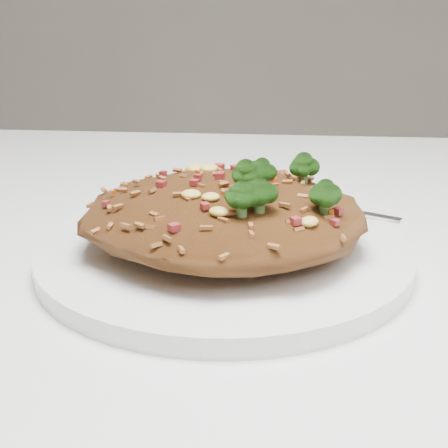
# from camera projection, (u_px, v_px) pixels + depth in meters

# --- Properties ---
(dining_table) EXTENTS (1.20, 0.80, 0.75)m
(dining_table) POSITION_uv_depth(u_px,v_px,m) (189.00, 331.00, 0.54)
(dining_table) COLOR white
(dining_table) RESTS_ON ground
(plate) EXTENTS (0.27, 0.27, 0.01)m
(plate) POSITION_uv_depth(u_px,v_px,m) (224.00, 252.00, 0.46)
(plate) COLOR white
(plate) RESTS_ON dining_table
(fried_rice) EXTENTS (0.20, 0.19, 0.07)m
(fried_rice) POSITION_uv_depth(u_px,v_px,m) (225.00, 205.00, 0.44)
(fried_rice) COLOR brown
(fried_rice) RESTS_ON plate
(fork) EXTENTS (0.15, 0.09, 0.00)m
(fork) POSITION_uv_depth(u_px,v_px,m) (316.00, 206.00, 0.53)
(fork) COLOR silver
(fork) RESTS_ON plate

